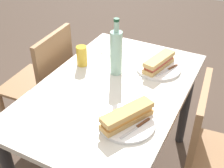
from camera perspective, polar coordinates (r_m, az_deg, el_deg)
The scene contains 12 objects.
dining_table at distance 1.59m, azimuth 0.00°, elevation -4.00°, with size 1.15×0.75×0.72m.
chair_far at distance 1.55m, azimuth 19.41°, elevation -12.92°, with size 0.44×0.44×0.88m.
chair_near at distance 2.00m, azimuth -13.14°, elevation 0.36°, with size 0.42×0.42×0.88m.
plate_near at distance 1.69m, azimuth 9.21°, elevation 3.11°, with size 0.26×0.26×0.01m, color white.
baguette_sandwich_near at distance 1.67m, azimuth 9.34°, elevation 4.32°, with size 0.25×0.12×0.07m.
knife_near at distance 1.67m, azimuth 11.16°, elevation 2.86°, with size 0.17×0.08×0.01m.
plate_far at distance 1.30m, azimuth 2.98°, elevation -7.69°, with size 0.26×0.26×0.01m, color white.
baguette_sandwich_far at distance 1.27m, azimuth 3.04°, elevation -6.31°, with size 0.26×0.18×0.07m.
knife_far at distance 1.27m, azimuth 5.04°, elevation -8.50°, with size 0.17×0.07×0.01m.
water_bottle at distance 1.58m, azimuth 0.84°, elevation 6.38°, with size 0.07×0.07×0.33m.
beer_glass at distance 1.70m, azimuth -6.02°, elevation 5.58°, with size 0.06×0.06×0.12m, color gold.
paper_napkin at distance 1.86m, azimuth 0.59°, elevation 6.49°, with size 0.14×0.14×0.00m, color white.
Camera 1 is at (1.11, 0.57, 1.60)m, focal length 45.90 mm.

